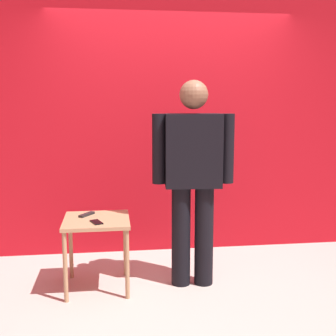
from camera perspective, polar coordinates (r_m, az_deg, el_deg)
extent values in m
plane|color=#B7B2A8|center=(3.71, 3.04, -16.84)|extent=(12.00, 12.00, 0.00)
cube|color=#B5101C|center=(4.62, 0.28, 9.39)|extent=(4.85, 0.12, 3.30)
cylinder|color=black|center=(3.84, 1.72, -8.89)|extent=(0.18, 0.18, 0.88)
cylinder|color=black|center=(3.86, 4.73, -8.82)|extent=(0.18, 0.18, 0.88)
cube|color=black|center=(3.69, 3.33, 2.30)|extent=(0.49, 0.27, 0.62)
cube|color=#2D4784|center=(3.81, 3.13, 2.98)|extent=(0.13, 0.02, 0.52)
cube|color=#B2333D|center=(3.82, 3.12, 2.71)|extent=(0.05, 0.01, 0.47)
cylinder|color=black|center=(3.67, -1.19, 2.52)|extent=(0.13, 0.13, 0.59)
cylinder|color=black|center=(3.73, 7.77, 2.55)|extent=(0.13, 0.13, 0.59)
sphere|color=brown|center=(3.67, 3.40, 9.59)|extent=(0.24, 0.24, 0.24)
cube|color=tan|center=(3.77, -9.36, -6.80)|extent=(0.55, 0.55, 0.03)
cylinder|color=tan|center=(3.65, -13.33, -12.55)|extent=(0.04, 0.04, 0.59)
cylinder|color=tan|center=(3.63, -5.37, -12.46)|extent=(0.04, 0.04, 0.59)
cylinder|color=tan|center=(4.11, -12.62, -10.06)|extent=(0.04, 0.04, 0.59)
cylinder|color=tan|center=(4.09, -5.63, -9.96)|extent=(0.04, 0.04, 0.59)
cube|color=black|center=(3.64, -9.37, -7.02)|extent=(0.12, 0.16, 0.01)
cube|color=black|center=(3.87, -10.61, -6.01)|extent=(0.14, 0.16, 0.02)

